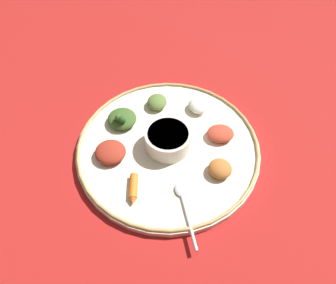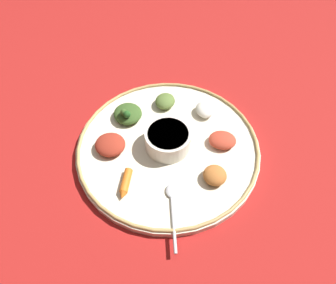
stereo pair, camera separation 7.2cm
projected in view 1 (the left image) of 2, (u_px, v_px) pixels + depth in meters
name	position (u px, v px, depth m)	size (l,w,h in m)	color
ground_plane	(168.00, 150.00, 0.78)	(2.40, 2.40, 0.00)	maroon
platter	(168.00, 148.00, 0.77)	(0.45, 0.45, 0.02)	beige
platter_rim	(168.00, 145.00, 0.76)	(0.44, 0.44, 0.01)	tan
center_bowl	(168.00, 139.00, 0.74)	(0.11, 0.11, 0.05)	silver
spoon	(184.00, 204.00, 0.67)	(0.14, 0.10, 0.01)	silver
greens_pile	(122.00, 119.00, 0.80)	(0.07, 0.07, 0.04)	#385623
carrot_near_spoon	(133.00, 189.00, 0.68)	(0.06, 0.06, 0.02)	orange
mound_beet	(110.00, 152.00, 0.74)	(0.07, 0.07, 0.03)	maroon
mound_berbere_red	(220.00, 133.00, 0.77)	(0.07, 0.06, 0.03)	#B73D28
mound_collards	(157.00, 102.00, 0.84)	(0.06, 0.05, 0.03)	#567033
mound_chickpea	(220.00, 169.00, 0.71)	(0.05, 0.05, 0.03)	#B2662D
mound_rice_white	(197.00, 106.00, 0.83)	(0.05, 0.04, 0.03)	silver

